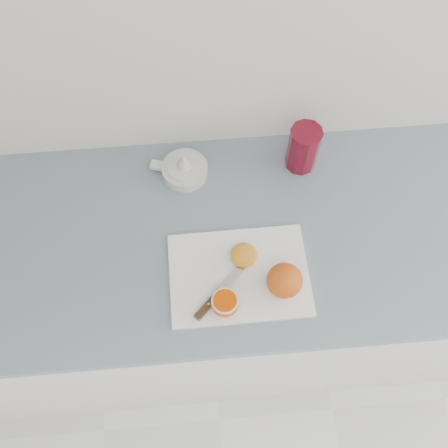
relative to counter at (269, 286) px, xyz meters
name	(u,v)px	position (x,y,z in m)	size (l,w,h in m)	color
counter	(269,286)	(0.00, 0.00, 0.00)	(2.44, 0.64, 0.89)	white
cutting_board	(239,275)	(-0.13, -0.12, 0.45)	(0.35, 0.25, 0.01)	white
whole_orange	(285,281)	(-0.02, -0.17, 0.50)	(0.09, 0.09, 0.09)	red
half_orange	(225,303)	(-0.17, -0.20, 0.48)	(0.07, 0.07, 0.04)	red
squeezed_shell	(244,255)	(-0.11, -0.08, 0.47)	(0.07, 0.07, 0.03)	orange
paring_knife	(213,299)	(-0.20, -0.19, 0.46)	(0.16, 0.16, 0.01)	#402615
citrus_juicer	(184,169)	(-0.25, 0.19, 0.47)	(0.16, 0.13, 0.08)	white
red_tumbler	(303,149)	(0.08, 0.20, 0.51)	(0.09, 0.09, 0.14)	maroon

